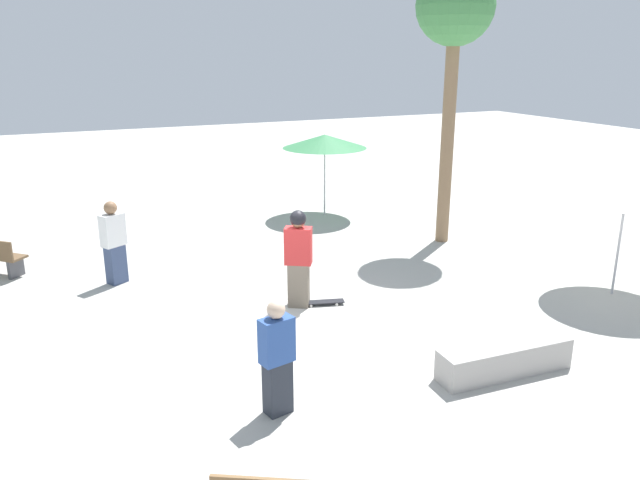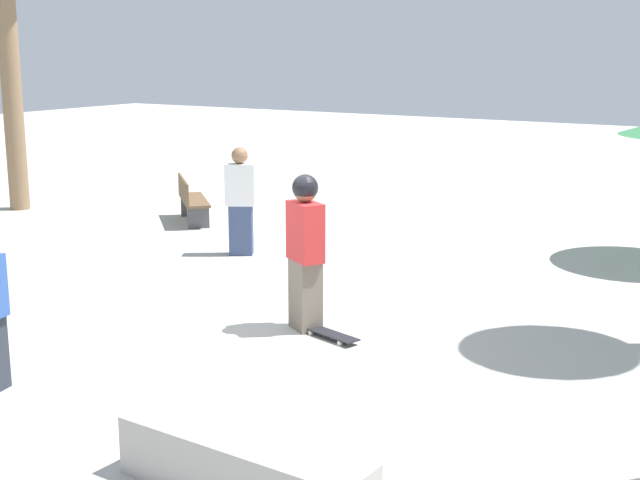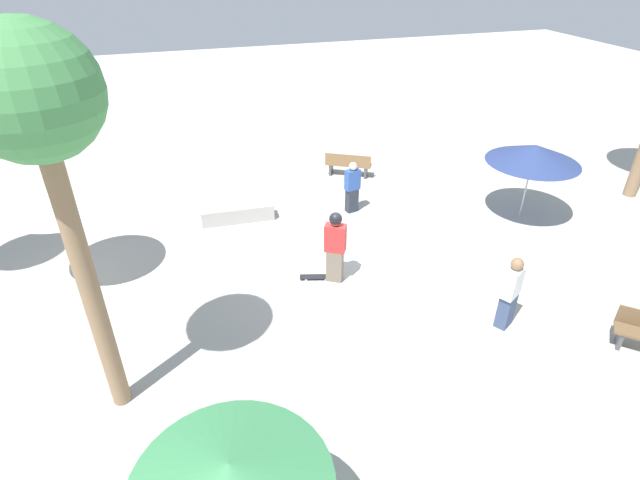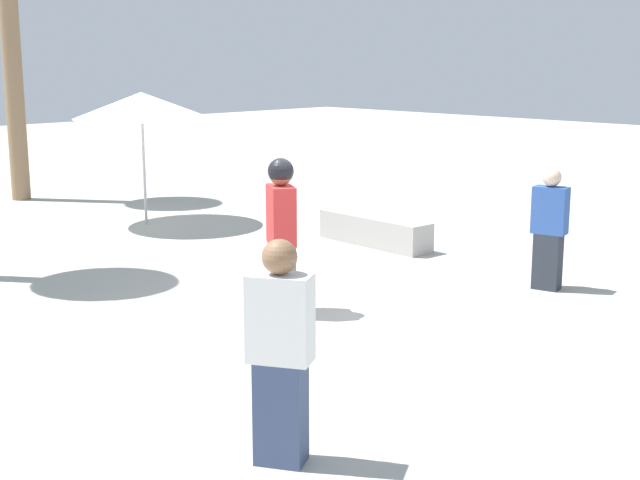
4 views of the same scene
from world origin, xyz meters
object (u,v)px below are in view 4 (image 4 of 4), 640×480
(skater_main, at_px, (281,230))
(bystander_watching, at_px, (549,229))
(concrete_ledge, at_px, (375,231))
(shade_umbrella_white, at_px, (142,105))
(skateboard, at_px, (268,298))
(bystander_far, at_px, (280,354))

(skater_main, xyz_separation_m, bystander_watching, (1.66, 3.24, -0.20))
(skater_main, height_order, concrete_ledge, skater_main)
(concrete_ledge, bearing_deg, shade_umbrella_white, -158.42)
(skater_main, distance_m, skateboard, 1.06)
(skateboard, bearing_deg, concrete_ledge, -52.88)
(skateboard, height_order, bystander_far, bystander_far)
(skater_main, distance_m, shade_umbrella_white, 6.37)
(shade_umbrella_white, xyz_separation_m, bystander_watching, (7.58, 1.19, -1.36))
(concrete_ledge, distance_m, bystander_far, 8.00)
(skater_main, height_order, shade_umbrella_white, shade_umbrella_white)
(skateboard, xyz_separation_m, concrete_ledge, (-1.36, 3.52, 0.18))
(bystander_watching, height_order, bystander_far, bystander_far)
(bystander_watching, bearing_deg, bystander_far, -90.16)
(skater_main, xyz_separation_m, bystander_far, (2.97, -2.71, -0.14))
(skater_main, height_order, bystander_watching, skater_main)
(bystander_watching, bearing_deg, shade_umbrella_white, 176.36)
(skateboard, height_order, concrete_ledge, concrete_ledge)
(skateboard, bearing_deg, bystander_watching, -108.22)
(shade_umbrella_white, bearing_deg, skater_main, -19.03)
(concrete_ledge, relative_size, bystander_far, 1.24)
(shade_umbrella_white, height_order, bystander_watching, shade_umbrella_white)
(skater_main, relative_size, bystander_watching, 1.16)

